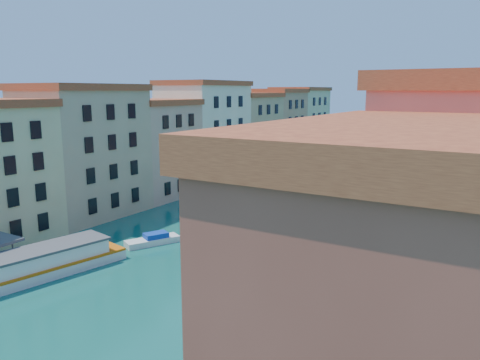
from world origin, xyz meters
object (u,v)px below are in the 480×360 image
object	(u,v)px
vaporetto_far	(316,180)
gondola_fore	(231,232)
gondola_right	(273,336)
vaporetto_near	(31,266)

from	to	relation	value
vaporetto_far	gondola_fore	world-z (taller)	vaporetto_far
gondola_fore	gondola_right	size ratio (longest dim) A/B	1.06
vaporetto_near	vaporetto_far	size ratio (longest dim) A/B	1.04
vaporetto_far	gondola_fore	bearing A→B (deg)	-85.23
gondola_fore	gondola_right	distance (m)	27.14
vaporetto_far	gondola_right	distance (m)	60.56
gondola_right	vaporetto_near	bearing A→B (deg)	-178.54
vaporetto_near	gondola_fore	world-z (taller)	vaporetto_near
gondola_fore	gondola_right	xyz separation A→B (m)	(17.12, -21.06, 0.03)
vaporetto_near	gondola_right	xyz separation A→B (m)	(26.93, 1.90, -0.85)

